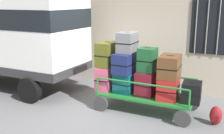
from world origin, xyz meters
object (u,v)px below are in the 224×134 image
object	(u,v)px
suitcase_center_bottom	(146,84)
backpack	(216,116)
suitcase_right_bottom	(192,92)
suitcase_left_bottom	(108,77)
suitcase_midleft_middle	(127,62)
van	(12,33)
luggage_cart	(146,97)
suitcase_midright_bottom	(168,88)
suitcase_midleft_top	(127,42)
suitcase_midright_middle	(170,67)
suitcase_left_middle	(108,54)
suitcase_midleft_bottom	(126,82)
suitcase_center_middle	(147,60)

from	to	relation	value
suitcase_center_bottom	backpack	bearing A→B (deg)	-1.78
suitcase_right_bottom	backpack	distance (m)	0.73
suitcase_left_bottom	suitcase_right_bottom	world-z (taller)	suitcase_left_bottom
suitcase_midleft_middle	van	bearing A→B (deg)	178.39
luggage_cart	suitcase_left_bottom	bearing A→B (deg)	179.32
suitcase_right_bottom	van	bearing A→B (deg)	178.68
suitcase_left_bottom	luggage_cart	bearing A→B (deg)	-0.68
backpack	suitcase_midright_bottom	bearing A→B (deg)	175.44
suitcase_midleft_top	suitcase_midright_middle	distance (m)	1.21
suitcase_left_middle	suitcase_midright_middle	distance (m)	1.66
van	suitcase_midleft_bottom	xyz separation A→B (m)	(3.96, -0.11, -1.05)
suitcase_center_bottom	suitcase_center_middle	distance (m)	0.59
suitcase_midleft_middle	backpack	xyz separation A→B (m)	(2.22, -0.09, -0.98)
suitcase_center_bottom	suitcase_right_bottom	distance (m)	1.10
van	suitcase_left_bottom	distance (m)	3.56
suitcase_midleft_middle	suitcase_midright_bottom	distance (m)	1.21
suitcase_midleft_bottom	suitcase_midright_middle	size ratio (longest dim) A/B	0.96
van	luggage_cart	world-z (taller)	van
suitcase_midleft_bottom	backpack	xyz separation A→B (m)	(2.22, -0.09, -0.47)
suitcase_midright_bottom	suitcase_center_middle	bearing A→B (deg)	-179.10
van	suitcase_midright_middle	size ratio (longest dim) A/B	6.41
suitcase_left_middle	suitcase_midleft_top	distance (m)	0.65
suitcase_center_middle	suitcase_midright_bottom	size ratio (longest dim) A/B	0.74
van	backpack	xyz separation A→B (m)	(6.18, -0.20, -1.52)
suitcase_midleft_middle	suitcase_right_bottom	distance (m)	1.73
luggage_cart	suitcase_midleft_middle	xyz separation A→B (m)	(-0.55, 0.00, 0.84)
suitcase_midleft_middle	suitcase_center_bottom	xyz separation A→B (m)	(0.55, -0.04, -0.47)
van	suitcase_midleft_middle	size ratio (longest dim) A/B	5.41
suitcase_midleft_middle	backpack	size ratio (longest dim) A/B	1.94
suitcase_left_bottom	suitcase_left_middle	xyz separation A→B (m)	(-0.00, 0.01, 0.63)
suitcase_midleft_top	luggage_cart	bearing A→B (deg)	-3.28
luggage_cart	suitcase_right_bottom	bearing A→B (deg)	-0.84
suitcase_left_middle	suitcase_right_bottom	distance (m)	2.31
van	suitcase_left_middle	bearing A→B (deg)	-1.50
suitcase_left_bottom	suitcase_midleft_bottom	size ratio (longest dim) A/B	1.23
suitcase_center_bottom	suitcase_midright_middle	size ratio (longest dim) A/B	0.82
suitcase_left_bottom	suitcase_midleft_middle	distance (m)	0.72
van	suitcase_midleft_top	xyz separation A→B (m)	(3.96, -0.08, -0.03)
suitcase_midleft_middle	suitcase_center_bottom	bearing A→B (deg)	-3.69
van	suitcase_midleft_bottom	size ratio (longest dim) A/B	6.65
luggage_cart	suitcase_left_middle	xyz separation A→B (m)	(-1.10, 0.02, 1.00)
backpack	suitcase_midright_middle	bearing A→B (deg)	174.98
suitcase_center_middle	suitcase_midleft_bottom	bearing A→B (deg)	179.55
suitcase_left_middle	suitcase_midright_bottom	distance (m)	1.78
suitcase_midright_middle	backpack	size ratio (longest dim) A/B	1.64
suitcase_left_bottom	suitcase_center_bottom	distance (m)	1.10
suitcase_midleft_bottom	suitcase_center_middle	bearing A→B (deg)	-0.45
luggage_cart	suitcase_left_bottom	distance (m)	1.16
suitcase_center_bottom	backpack	xyz separation A→B (m)	(1.67, -0.05, -0.51)
van	suitcase_center_bottom	xyz separation A→B (m)	(4.51, -0.15, -1.01)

